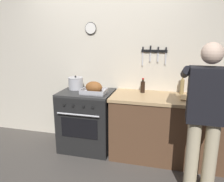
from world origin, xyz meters
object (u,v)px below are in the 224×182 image
at_px(bottle_vinegar, 182,86).
at_px(bottle_wine_red, 199,87).
at_px(stove, 87,120).
at_px(roasting_pan, 94,88).
at_px(bottle_soy_sauce, 143,87).
at_px(stock_pot, 76,83).
at_px(bottle_cooking_oil, 201,86).
at_px(person_cook, 205,112).
at_px(cutting_board, 195,99).

xyz_separation_m(bottle_vinegar, bottle_wine_red, (0.22, -0.04, 0.02)).
relative_size(stove, bottle_wine_red, 2.89).
height_order(roasting_pan, bottle_soy_sauce, bottle_soy_sauce).
height_order(stove, bottle_vinegar, bottle_vinegar).
distance_m(roasting_pan, bottle_vinegar, 1.23).
bearing_deg(stock_pot, roasting_pan, -27.28).
xyz_separation_m(stove, bottle_cooking_oil, (1.60, 0.25, 0.57)).
distance_m(bottle_cooking_oil, bottle_wine_red, 0.10).
xyz_separation_m(stock_pot, bottle_cooking_oil, (1.81, 0.15, 0.02)).
bearing_deg(person_cook, cutting_board, 18.23).
xyz_separation_m(person_cook, stock_pot, (-1.76, 0.77, 0.04)).
relative_size(roasting_pan, cutting_board, 0.98).
xyz_separation_m(cutting_board, bottle_wine_red, (0.06, 0.18, 0.12)).
bearing_deg(roasting_pan, bottle_vinegar, 13.29).
bearing_deg(stove, person_cook, -23.37).
bearing_deg(bottle_soy_sauce, cutting_board, -13.75).
relative_size(bottle_vinegar, bottle_soy_sauce, 1.27).
height_order(person_cook, roasting_pan, person_cook).
xyz_separation_m(stove, roasting_pan, (0.15, -0.08, 0.53)).
xyz_separation_m(person_cook, bottle_wine_red, (0.02, 0.83, 0.08)).
distance_m(person_cook, bottle_cooking_oil, 0.92).
relative_size(bottle_cooking_oil, bottle_vinegar, 1.03).
bearing_deg(roasting_pan, stove, 150.20).
bearing_deg(bottle_wine_red, bottle_cooking_oil, 69.17).
relative_size(person_cook, bottle_soy_sauce, 7.90).
bearing_deg(person_cook, roasting_pan, 81.61).
distance_m(stove, bottle_vinegar, 1.47).
distance_m(stove, bottle_soy_sauce, 0.98).
height_order(cutting_board, bottle_soy_sauce, bottle_soy_sauce).
bearing_deg(stock_pot, stove, -25.39).
height_order(stock_pot, cutting_board, stock_pot).
bearing_deg(stove, bottle_soy_sauce, 10.52).
bearing_deg(bottle_vinegar, stock_pot, -176.22).
xyz_separation_m(roasting_pan, cutting_board, (1.36, 0.06, -0.07)).
height_order(bottle_cooking_oil, bottle_wine_red, bottle_wine_red).
bearing_deg(bottle_cooking_oil, cutting_board, -109.88).
relative_size(person_cook, roasting_pan, 4.72).
height_order(stove, bottle_soy_sauce, bottle_soy_sauce).
xyz_separation_m(stove, bottle_soy_sauce, (0.81, 0.15, 0.54)).
bearing_deg(person_cook, stove, 80.90).
xyz_separation_m(stove, person_cook, (1.55, -0.67, 0.50)).
bearing_deg(cutting_board, bottle_soy_sauce, 166.25).
bearing_deg(stock_pot, bottle_wine_red, 1.89).
distance_m(stove, stock_pot, 0.59).
distance_m(cutting_board, bottle_cooking_oil, 0.30).
bearing_deg(stove, bottle_wine_red, 5.65).
bearing_deg(bottle_wine_red, bottle_soy_sauce, -179.59).
height_order(bottle_cooking_oil, bottle_soy_sauce, bottle_cooking_oil).
height_order(stove, stock_pot, stock_pot).
distance_m(person_cook, roasting_pan, 1.52).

